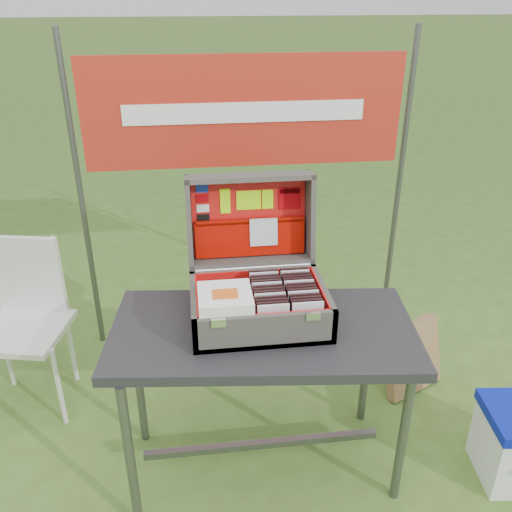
{
  "coord_description": "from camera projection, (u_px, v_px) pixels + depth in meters",
  "views": [
    {
      "loc": [
        -0.29,
        -1.62,
        1.86
      ],
      "look_at": [
        -0.07,
        0.1,
        0.99
      ],
      "focal_mm": 38.0,
      "sensor_mm": 36.0,
      "label": 1
    }
  ],
  "objects": [
    {
      "name": "ground",
      "position": [
        276.0,
        475.0,
        2.3
      ],
      "size": [
        80.0,
        80.0,
        0.0
      ],
      "primitive_type": "plane",
      "color": "#456324",
      "rests_on": "ground"
    },
    {
      "name": "table",
      "position": [
        262.0,
        401.0,
        2.19
      ],
      "size": [
        1.2,
        0.69,
        0.71
      ],
      "primitive_type": null,
      "rotation": [
        0.0,
        0.0,
        -0.11
      ],
      "color": "#272728",
      "rests_on": "ground"
    },
    {
      "name": "table_top",
      "position": [
        263.0,
        332.0,
        2.04
      ],
      "size": [
        1.2,
        0.69,
        0.04
      ],
      "primitive_type": "cube",
      "rotation": [
        0.0,
        0.0,
        -0.11
      ],
      "color": "#272728",
      "rests_on": "ground"
    },
    {
      "name": "table_leg_fl",
      "position": [
        130.0,
        460.0,
        1.94
      ],
      "size": [
        0.04,
        0.04,
        0.67
      ],
      "primitive_type": "cylinder",
      "color": "#59595B",
      "rests_on": "ground"
    },
    {
      "name": "table_leg_fr",
      "position": [
        403.0,
        433.0,
        2.06
      ],
      "size": [
        0.04,
        0.04,
        0.67
      ],
      "primitive_type": "cylinder",
      "color": "#59595B",
      "rests_on": "ground"
    },
    {
      "name": "table_leg_bl",
      "position": [
        139.0,
        379.0,
        2.34
      ],
      "size": [
        0.04,
        0.04,
        0.67
      ],
      "primitive_type": "cylinder",
      "color": "#59595B",
      "rests_on": "ground"
    },
    {
      "name": "table_leg_br",
      "position": [
        367.0,
        361.0,
        2.45
      ],
      "size": [
        0.04,
        0.04,
        0.67
      ],
      "primitive_type": "cylinder",
      "color": "#59595B",
      "rests_on": "ground"
    },
    {
      "name": "table_brace",
      "position": [
        262.0,
        444.0,
        2.29
      ],
      "size": [
        0.99,
        0.03,
        0.03
      ],
      "primitive_type": "cube",
      "color": "#59595B",
      "rests_on": "ground"
    },
    {
      "name": "suitcase",
      "position": [
        257.0,
        258.0,
        2.01
      ],
      "size": [
        0.51,
        0.52,
        0.49
      ],
      "primitive_type": null,
      "color": "#57524B",
      "rests_on": "table"
    },
    {
      "name": "suitcase_base_bottom",
      "position": [
        259.0,
        319.0,
        2.06
      ],
      "size": [
        0.51,
        0.36,
        0.02
      ],
      "primitive_type": "cube",
      "color": "#57524B",
      "rests_on": "table_top"
    },
    {
      "name": "suitcase_base_wall_front",
      "position": [
        266.0,
        332.0,
        1.88
      ],
      "size": [
        0.51,
        0.02,
        0.14
      ],
      "primitive_type": "cube",
      "color": "#57524B",
      "rests_on": "table_top"
    },
    {
      "name": "suitcase_base_wall_back",
      "position": [
        254.0,
        284.0,
        2.19
      ],
      "size": [
        0.51,
        0.02,
        0.14
      ],
      "primitive_type": "cube",
      "color": "#57524B",
      "rests_on": "table_top"
    },
    {
      "name": "suitcase_base_wall_left",
      "position": [
        194.0,
        311.0,
        2.01
      ],
      "size": [
        0.02,
        0.36,
        0.14
      ],
      "primitive_type": "cube",
      "color": "#57524B",
      "rests_on": "table_top"
    },
    {
      "name": "suitcase_base_wall_right",
      "position": [
        323.0,
        302.0,
        2.06
      ],
      "size": [
        0.02,
        0.36,
        0.14
      ],
      "primitive_type": "cube",
      "color": "#57524B",
      "rests_on": "table_top"
    },
    {
      "name": "suitcase_liner_floor",
      "position": [
        259.0,
        316.0,
        2.05
      ],
      "size": [
        0.47,
        0.32,
        0.01
      ],
      "primitive_type": "cube",
      "color": "red",
      "rests_on": "suitcase_base_bottom"
    },
    {
      "name": "suitcase_latch_left",
      "position": [
        218.0,
        323.0,
        1.83
      ],
      "size": [
        0.05,
        0.01,
        0.03
      ],
      "primitive_type": "cube",
      "color": "silver",
      "rests_on": "suitcase_base_wall_front"
    },
    {
      "name": "suitcase_latch_right",
      "position": [
        313.0,
        316.0,
        1.87
      ],
      "size": [
        0.05,
        0.01,
        0.03
      ],
      "primitive_type": "cube",
      "color": "silver",
      "rests_on": "suitcase_base_wall_front"
    },
    {
      "name": "suitcase_hinge",
      "position": [
        253.0,
        268.0,
        2.17
      ],
      "size": [
        0.46,
        0.02,
        0.02
      ],
      "primitive_type": "cylinder",
      "rotation": [
        0.0,
        1.57,
        0.0
      ],
      "color": "silver",
      "rests_on": "suitcase_base_wall_back"
    },
    {
      "name": "suitcase_lid_back",
      "position": [
        249.0,
        216.0,
        2.23
      ],
      "size": [
        0.51,
        0.07,
        0.36
      ],
      "primitive_type": "cube",
      "rotation": [
        -1.72,
        0.0,
        0.0
      ],
      "color": "#57524B",
      "rests_on": "suitcase_base_wall_back"
    },
    {
      "name": "suitcase_lid_rim_far",
      "position": [
        249.0,
        177.0,
        2.12
      ],
      "size": [
        0.51,
        0.14,
        0.04
      ],
      "primitive_type": "cube",
      "rotation": [
        -1.72,
        0.0,
        0.0
      ],
      "color": "#57524B",
      "rests_on": "suitcase_lid_back"
    },
    {
      "name": "suitcase_lid_rim_near",
      "position": [
        251.0,
        260.0,
        2.23
      ],
      "size": [
        0.51,
        0.14,
        0.04
      ],
      "primitive_type": "cube",
      "rotation": [
        -1.72,
        0.0,
        0.0
      ],
      "color": "#57524B",
      "rests_on": "suitcase_lid_back"
    },
    {
      "name": "suitcase_lid_rim_left",
      "position": [
        189.0,
        223.0,
        2.15
      ],
      "size": [
        0.02,
        0.19,
        0.38
      ],
      "primitive_type": "cube",
      "rotation": [
        -1.72,
        0.0,
        0.0
      ],
      "color": "#57524B",
      "rests_on": "suitcase_lid_back"
    },
    {
      "name": "suitcase_lid_rim_right",
      "position": [
        310.0,
        217.0,
        2.2
      ],
      "size": [
        0.02,
        0.19,
        0.38
      ],
      "primitive_type": "cube",
      "rotation": [
        -1.72,
        0.0,
        0.0
      ],
      "color": "#57524B",
      "rests_on": "suitcase_lid_back"
    },
    {
      "name": "suitcase_lid_liner",
      "position": [
        249.0,
        217.0,
        2.22
      ],
      "size": [
        0.46,
        0.05,
        0.32
      ],
      "primitive_type": "cube",
      "rotation": [
        -1.72,
        0.0,
        0.0
      ],
      "color": "red",
      "rests_on": "suitcase_lid_back"
    },
    {
      "name": "suitcase_liner_wall_front",
      "position": [
        265.0,
        328.0,
        1.89
      ],
      "size": [
        0.47,
        0.01,
        0.12
      ],
      "primitive_type": "cube",
      "color": "red",
      "rests_on": "suitcase_base_bottom"
    },
    {
      "name": "suitcase_liner_wall_back",
      "position": [
        254.0,
        283.0,
        2.17
      ],
      "size": [
        0.47,
        0.01,
        0.12
      ],
      "primitive_type": "cube",
      "color": "red",
      "rests_on": "suitcase_base_bottom"
    },
    {
      "name": "suitcase_liner_wall_left",
      "position": [
        197.0,
        308.0,
        2.0
      ],
      "size": [
        0.01,
        0.32,
        0.12
      ],
      "primitive_type": "cube",
      "color": "red",
      "rests_on": "suitcase_base_bottom"
    },
    {
      "name": "suitcase_liner_wall_right",
      "position": [
        320.0,
        300.0,
        2.06
      ],
      "size": [
        0.01,
        0.32,
        0.12
      ],
      "primitive_type": "cube",
      "color": "red",
      "rests_on": "suitcase_base_bottom"
    },
    {
      "name": "suitcase_lid_pocket",
      "position": [
        250.0,
        238.0,
        2.22
      ],
      "size": [
        0.45,
        0.05,
        0.15
      ],
      "primitive_type": "cube",
      "rotation": [
        -1.72,
        0.0,
        0.0
      ],
      "color": "#A10A01",
      "rests_on": "suitcase_lid_liner"
    },
    {
      "name": "suitcase_pocket_edge",
      "position": [
        250.0,
        221.0,
        2.2
      ],
      "size": [
        0.44,
        0.02,
        0.02
      ],
      "primitive_type": "cube",
      "rotation": [
        -1.72,
        0.0,
        0.0
      ],
      "color": "#A10A01",
      "rests_on": "suitcase_lid_pocket"
    },
    {
      "name": "suitcase_pocket_cd",
      "position": [
        264.0,
        232.0,
        2.2
      ],
      "size": [
        0.11,
        0.03,
        0.11
      ],
      "primitive_type": "cube",
      "rotation": [
        -1.72,
        0.0,
        0.0
      ],
      "color": "silver",
      "rests_on": "suitcase_lid_pocket"
    },
    {
      "name": "lid_sticker_cc_a",
      "position": [
        202.0,
        189.0,
        2.15
      ],
      "size": [
        0.05,
        0.01,
        0.03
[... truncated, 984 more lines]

